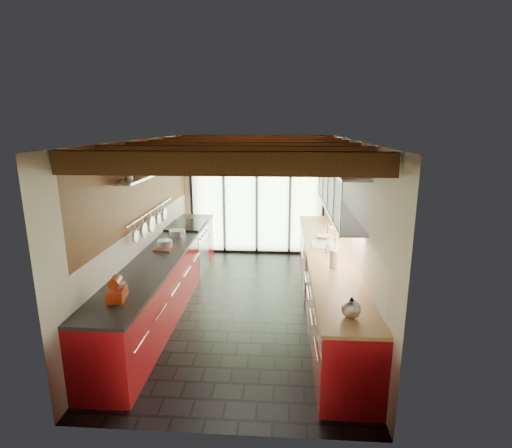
% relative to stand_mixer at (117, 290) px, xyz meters
% --- Properties ---
extents(ground, '(5.50, 5.50, 0.00)m').
position_rel_stand_mixer_xyz_m(ground, '(1.27, 1.84, -1.03)').
color(ground, black).
rests_on(ground, ground).
extents(room_shell, '(5.50, 5.50, 5.50)m').
position_rel_stand_mixer_xyz_m(room_shell, '(1.27, 1.84, 0.63)').
color(room_shell, silver).
rests_on(room_shell, ground).
extents(ceiling_beams, '(3.14, 5.06, 4.90)m').
position_rel_stand_mixer_xyz_m(ceiling_beams, '(1.27, 2.22, 1.43)').
color(ceiling_beams, '#593316').
rests_on(ceiling_beams, ground).
extents(glass_door, '(2.95, 0.10, 2.90)m').
position_rel_stand_mixer_xyz_m(glass_door, '(1.27, 4.53, 0.63)').
color(glass_door, '#C6EAAD').
rests_on(glass_door, ground).
extents(left_counter, '(0.68, 5.00, 0.92)m').
position_rel_stand_mixer_xyz_m(left_counter, '(-0.01, 1.84, -0.57)').
color(left_counter, '#B5111A').
rests_on(left_counter, ground).
extents(range_stove, '(0.66, 0.90, 0.97)m').
position_rel_stand_mixer_xyz_m(range_stove, '(-0.01, 3.29, -0.56)').
color(range_stove, silver).
rests_on(range_stove, ground).
extents(right_counter, '(0.68, 5.00, 0.92)m').
position_rel_stand_mixer_xyz_m(right_counter, '(2.54, 1.84, -0.57)').
color(right_counter, '#B5111A').
rests_on(right_counter, ground).
extents(sink_assembly, '(0.45, 0.52, 0.43)m').
position_rel_stand_mixer_xyz_m(sink_assembly, '(2.56, 2.24, -0.07)').
color(sink_assembly, silver).
rests_on(sink_assembly, right_counter).
extents(upper_cabinets_right, '(0.34, 3.00, 3.00)m').
position_rel_stand_mixer_xyz_m(upper_cabinets_right, '(2.70, 2.14, 0.82)').
color(upper_cabinets_right, silver).
rests_on(upper_cabinets_right, ground).
extents(left_wall_fixtures, '(0.28, 2.60, 0.96)m').
position_rel_stand_mixer_xyz_m(left_wall_fixtures, '(-0.20, 2.02, 0.82)').
color(left_wall_fixtures, silver).
rests_on(left_wall_fixtures, ground).
extents(stand_mixer, '(0.22, 0.33, 0.27)m').
position_rel_stand_mixer_xyz_m(stand_mixer, '(0.00, 0.00, 0.00)').
color(stand_mixer, '#B22F0E').
rests_on(stand_mixer, left_counter).
extents(pot_large, '(0.24, 0.24, 0.15)m').
position_rel_stand_mixer_xyz_m(pot_large, '(-0.00, 1.84, -0.04)').
color(pot_large, silver).
rests_on(pot_large, left_counter).
extents(pot_small, '(0.37, 0.37, 0.11)m').
position_rel_stand_mixer_xyz_m(pot_small, '(-0.00, 2.60, -0.05)').
color(pot_small, silver).
rests_on(pot_small, left_counter).
extents(cutting_board, '(0.28, 0.38, 0.03)m').
position_rel_stand_mixer_xyz_m(cutting_board, '(-0.00, 1.84, -0.09)').
color(cutting_board, brown).
rests_on(cutting_board, left_counter).
extents(kettle, '(0.26, 0.27, 0.23)m').
position_rel_stand_mixer_xyz_m(kettle, '(2.54, -0.27, -0.01)').
color(kettle, silver).
rests_on(kettle, right_counter).
extents(paper_towel, '(0.12, 0.12, 0.30)m').
position_rel_stand_mixer_xyz_m(paper_towel, '(2.54, 1.18, 0.02)').
color(paper_towel, white).
rests_on(paper_towel, right_counter).
extents(soap_bottle, '(0.09, 0.09, 0.18)m').
position_rel_stand_mixer_xyz_m(soap_bottle, '(2.54, 1.86, -0.02)').
color(soap_bottle, silver).
rests_on(soap_bottle, right_counter).
extents(bowl, '(0.27, 0.27, 0.06)m').
position_rel_stand_mixer_xyz_m(bowl, '(2.54, 2.62, -0.08)').
color(bowl, silver).
rests_on(bowl, right_counter).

